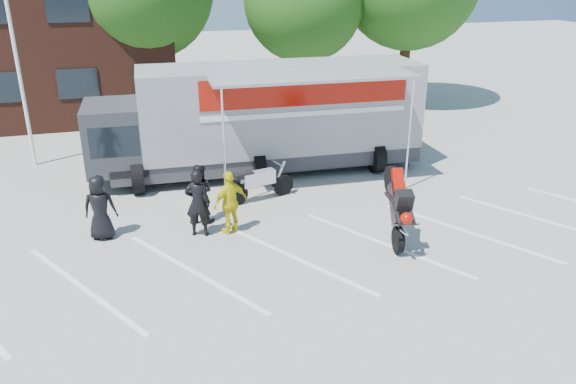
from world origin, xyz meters
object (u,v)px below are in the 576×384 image
stunt_bike_rider (389,239)px  spectator_leather_a (100,208)px  flagpole (17,14)px  spectator_leather_c (199,193)px  tree_mid (304,2)px  spectator_hivis (230,202)px  parked_motorcycle (261,200)px  spectator_leather_b (198,203)px  transporter_truck (267,170)px

stunt_bike_rider → spectator_leather_a: spectator_leather_a is taller
flagpole → spectator_leather_c: (4.61, -6.32, -4.24)m
tree_mid → spectator_hivis: (-5.95, -12.23, -4.10)m
parked_motorcycle → spectator_leather_b: 2.89m
spectator_leather_b → flagpole: bearing=-38.3°
parked_motorcycle → spectator_leather_c: size_ratio=1.37×
parked_motorcycle → flagpole: bearing=37.2°
tree_mid → spectator_leather_b: bearing=-119.1°
parked_motorcycle → spectator_hivis: 2.43m
transporter_truck → flagpole: bearing=161.1°
parked_motorcycle → spectator_leather_b: spectator_leather_b is taller
flagpole → spectator_hivis: size_ratio=4.73×
tree_mid → spectator_leather_b: (-6.77, -12.15, -4.05)m
parked_motorcycle → tree_mid: bearing=-38.0°
transporter_truck → stunt_bike_rider: size_ratio=5.15×
parked_motorcycle → stunt_bike_rider: 4.29m
flagpole → transporter_truck: flagpole is taller
parked_motorcycle → stunt_bike_rider: stunt_bike_rider is taller
spectator_leather_a → spectator_leather_c: 2.55m
stunt_bike_rider → transporter_truck: bearing=117.0°
stunt_bike_rider → spectator_leather_c: bearing=162.0°
flagpole → spectator_leather_a: (2.08, -6.61, -4.21)m
stunt_bike_rider → spectator_hivis: (-3.78, 1.58, 0.85)m
spectator_leather_b → spectator_leather_c: spectator_leather_b is taller
tree_mid → parked_motorcycle: 12.38m
spectator_hivis → parked_motorcycle: bearing=-147.5°
tree_mid → parked_motorcycle: tree_mid is taller
flagpole → spectator_leather_a: bearing=-72.5°
spectator_leather_b → spectator_hivis: 0.82m
spectator_leather_a → spectator_hivis: bearing=-178.4°
transporter_truck → parked_motorcycle: transporter_truck is taller
spectator_leather_b → spectator_leather_c: (0.14, 0.83, -0.08)m
transporter_truck → spectator_hivis: size_ratio=6.57×
tree_mid → spectator_leather_c: size_ratio=4.71×
flagpole → transporter_truck: size_ratio=0.72×
flagpole → stunt_bike_rider: flagpole is taller
parked_motorcycle → spectator_leather_b: bearing=117.5°
transporter_truck → stunt_bike_rider: bearing=-71.8°
spectator_hivis → flagpole: bearing=-77.8°
flagpole → stunt_bike_rider: bearing=-44.2°
parked_motorcycle → spectator_leather_c: spectator_leather_c is taller
flagpole → stunt_bike_rider: 13.61m
tree_mid → spectator_leather_c: 13.75m
spectator_hivis → spectator_leather_a: bearing=-34.9°
transporter_truck → spectator_leather_c: transporter_truck is taller
flagpole → spectator_leather_b: size_ratio=4.48×
parked_motorcycle → spectator_leather_c: bearing=103.4°
tree_mid → transporter_truck: (-3.85, -7.88, -4.94)m
flagpole → stunt_bike_rider: (9.07, -8.81, -5.05)m
transporter_truck → spectator_leather_b: bearing=-122.0°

